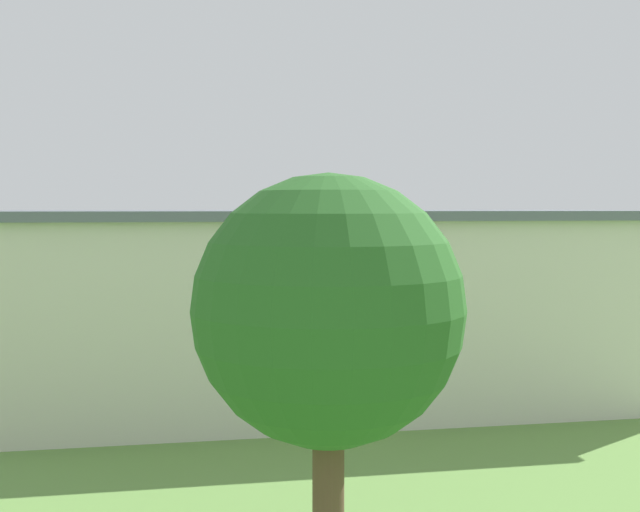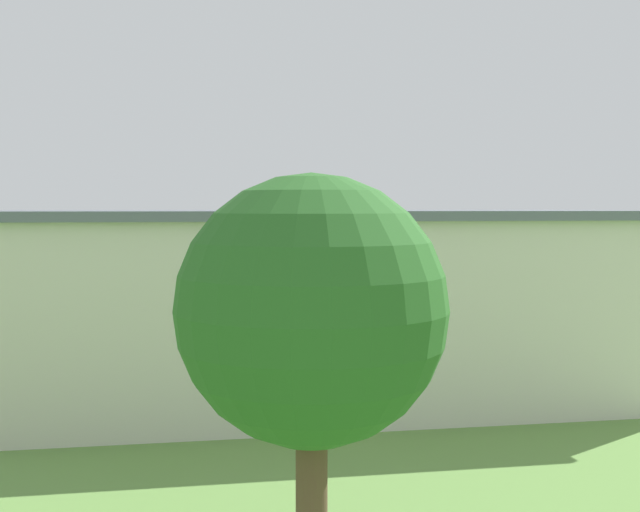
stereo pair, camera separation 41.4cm
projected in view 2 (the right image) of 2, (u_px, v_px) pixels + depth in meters
The scene contains 9 objects.
ground_plane at pixel (301, 296), 76.77m from camera, with size 400.00×400.00×0.00m, color #608C42.
hangar at pixel (326, 306), 35.04m from camera, with size 26.41×12.26×7.70m.
biplane at pixel (321, 218), 74.81m from camera, with size 6.65×8.10×3.46m.
car_red at pixel (81, 338), 46.43m from camera, with size 2.17×4.67×1.64m.
truck_flatbed_blue at pixel (504, 314), 50.71m from camera, with size 7.06×3.17×2.83m.
person_crossing_taxiway at pixel (395, 327), 50.84m from camera, with size 0.54×0.54×1.64m.
person_watching_takeoff at pixel (376, 325), 51.74m from camera, with size 0.45×0.45×1.63m.
person_walking_on_apron at pixel (188, 331), 49.65m from camera, with size 0.44×0.44×1.56m.
tree_near_perimeter_road at pixel (311, 313), 15.76m from camera, with size 4.98×4.98×8.47m.
Camera 2 is at (9.06, 75.93, 7.85)m, focal length 48.86 mm.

